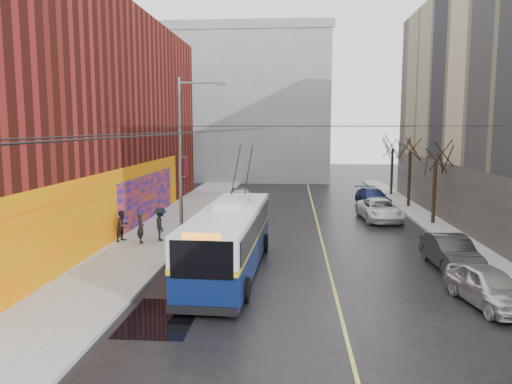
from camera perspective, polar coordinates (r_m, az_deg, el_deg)
ground at (r=17.95m, az=4.64°, el=-13.32°), size 140.00×140.00×0.00m
sidewalk_left at (r=30.48m, az=-10.79°, el=-4.58°), size 4.00×60.00×0.15m
sidewalk_right at (r=30.86m, az=21.49°, el=-4.83°), size 2.00×60.00×0.15m
lane_line at (r=31.48m, az=7.20°, el=-4.26°), size 0.12×50.00×0.01m
building_left at (r=34.61m, az=-23.21°, el=7.90°), size 12.11×36.00×14.00m
building_far at (r=62.11m, az=-1.20°, el=9.90°), size 20.50×12.10×18.00m
streetlight_pole at (r=27.48m, az=-8.34°, el=4.22°), size 2.65×0.60×9.00m
catenary_wires at (r=31.64m, az=-0.07°, el=7.24°), size 18.00×60.00×0.22m
tree_near at (r=34.08m, az=19.90°, el=4.68°), size 3.20×3.20×6.40m
tree_mid at (r=40.85m, az=17.28°, el=5.56°), size 3.20×3.20×6.68m
tree_far at (r=47.70m, az=15.38°, el=5.72°), size 3.20×3.20×6.57m
puddle at (r=17.54m, az=-10.82°, el=-13.93°), size 2.29×3.60×0.01m
pigeons_flying at (r=27.44m, az=0.66°, el=8.41°), size 4.55×3.07×1.59m
trolleybus at (r=21.98m, az=-3.04°, el=-5.33°), size 3.01×11.48×5.40m
parked_car_a at (r=19.93m, az=25.05°, el=-9.75°), size 2.34×4.36×1.41m
parked_car_b at (r=24.35m, az=21.38°, el=-6.43°), size 1.79×4.54×1.47m
parked_car_c at (r=35.18m, az=13.95°, el=-1.99°), size 2.80×5.40×1.45m
parked_car_d at (r=41.65m, az=13.18°, el=-0.55°), size 2.66×5.09×1.41m
following_car at (r=39.18m, az=-1.78°, el=-0.67°), size 2.59×5.08×1.66m
pedestrian_a at (r=27.52m, az=-13.03°, el=-3.99°), size 0.62×0.73×1.68m
pedestrian_b at (r=28.26m, az=-14.99°, el=-3.75°), size 0.90×1.00×1.69m
pedestrian_c at (r=27.88m, az=-10.83°, el=-3.62°), size 1.04×1.35×1.84m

